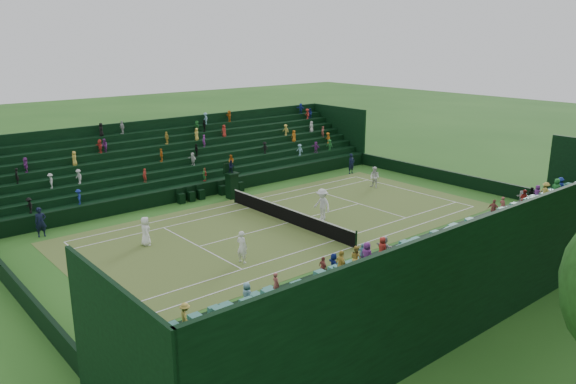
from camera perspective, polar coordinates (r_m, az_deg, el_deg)
name	(u,v)px	position (r m, az deg, el deg)	size (l,w,h in m)	color
ground	(288,223)	(34.94, 0.00, -3.16)	(160.00, 160.00, 0.00)	#255B1C
court_surface	(288,223)	(34.93, 0.00, -3.15)	(12.97, 26.77, 0.01)	#407F2A
perimeter_wall_north	(441,176)	(46.22, 15.30, 1.59)	(17.17, 0.20, 1.00)	black
perimeter_wall_south	(14,286)	(28.07, -26.05, -8.55)	(17.17, 0.20, 1.00)	black
perimeter_wall_east	(395,255)	(29.17, 10.82, -6.28)	(0.20, 31.77, 1.00)	black
perimeter_wall_west	(214,188)	(41.38, -7.56, 0.41)	(0.20, 31.77, 1.00)	black
north_grandstand	(469,260)	(26.56, 17.92, -6.57)	(6.60, 32.00, 4.90)	black
south_grandstand	(184,164)	(44.63, -10.50, 2.78)	(6.60, 32.00, 4.90)	black
tennis_net	(288,215)	(34.77, 0.00, -2.34)	(11.67, 0.10, 1.06)	black
umpire_chair	(232,182)	(40.15, -5.74, 1.02)	(0.88, 0.88, 2.78)	black
courtside_chairs	(212,192)	(40.80, -7.76, 0.02)	(0.47, 5.44, 1.02)	black
player_near_west	(145,231)	(32.01, -14.28, -3.88)	(0.80, 0.52, 1.65)	white
player_near_east	(242,247)	(28.78, -4.70, -5.58)	(0.63, 0.41, 1.72)	white
player_far_west	(375,177)	(43.35, 8.79, 1.49)	(0.79, 0.62, 1.62)	white
player_far_east	(322,204)	(35.30, 3.49, -1.27)	(1.31, 0.76, 2.03)	white
line_judge_north	(351,164)	(47.56, 6.45, 2.88)	(0.63, 0.41, 1.72)	black
line_judge_south	(41,222)	(35.36, -23.83, -2.81)	(0.64, 0.42, 1.75)	black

